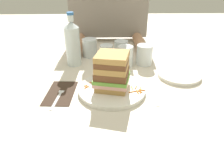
{
  "coord_description": "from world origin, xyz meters",
  "views": [
    {
      "loc": [
        -0.0,
        -0.69,
        0.42
      ],
      "look_at": [
        0.02,
        0.02,
        0.06
      ],
      "focal_mm": 33.28,
      "sensor_mm": 36.0,
      "label": 1
    }
  ],
  "objects_px": {
    "empty_tumbler_2": "(90,48)",
    "side_plate": "(179,75)",
    "knife": "(155,91)",
    "sandwich": "(112,72)",
    "empty_tumbler_3": "(121,49)",
    "napkin_dark": "(61,93)",
    "juice_glass": "(126,58)",
    "empty_tumbler_0": "(107,54)",
    "empty_tumbler_1": "(145,55)",
    "main_plate": "(112,89)",
    "water_bottle": "(73,43)",
    "fork": "(59,95)"
  },
  "relations": [
    {
      "from": "empty_tumbler_1",
      "to": "empty_tumbler_3",
      "type": "relative_size",
      "value": 1.11
    },
    {
      "from": "main_plate",
      "to": "empty_tumbler_1",
      "type": "bearing_deg",
      "value": 56.57
    },
    {
      "from": "sandwich",
      "to": "side_plate",
      "type": "relative_size",
      "value": 0.8
    },
    {
      "from": "knife",
      "to": "water_bottle",
      "type": "xyz_separation_m",
      "value": [
        -0.34,
        0.26,
        0.11
      ]
    },
    {
      "from": "knife",
      "to": "water_bottle",
      "type": "height_order",
      "value": "water_bottle"
    },
    {
      "from": "main_plate",
      "to": "juice_glass",
      "type": "xyz_separation_m",
      "value": [
        0.07,
        0.23,
        0.04
      ]
    },
    {
      "from": "empty_tumbler_2",
      "to": "empty_tumbler_3",
      "type": "distance_m",
      "value": 0.16
    },
    {
      "from": "empty_tumbler_2",
      "to": "knife",
      "type": "bearing_deg",
      "value": -53.79
    },
    {
      "from": "main_plate",
      "to": "napkin_dark",
      "type": "distance_m",
      "value": 0.19
    },
    {
      "from": "main_plate",
      "to": "knife",
      "type": "height_order",
      "value": "main_plate"
    },
    {
      "from": "juice_glass",
      "to": "side_plate",
      "type": "height_order",
      "value": "juice_glass"
    },
    {
      "from": "empty_tumbler_1",
      "to": "juice_glass",
      "type": "bearing_deg",
      "value": -167.88
    },
    {
      "from": "empty_tumbler_0",
      "to": "fork",
      "type": "bearing_deg",
      "value": -120.5
    },
    {
      "from": "main_plate",
      "to": "napkin_dark",
      "type": "bearing_deg",
      "value": -177.53
    },
    {
      "from": "napkin_dark",
      "to": "knife",
      "type": "xyz_separation_m",
      "value": [
        0.36,
        -0.0,
        0.0
      ]
    },
    {
      "from": "empty_tumbler_2",
      "to": "napkin_dark",
      "type": "bearing_deg",
      "value": -103.41
    },
    {
      "from": "water_bottle",
      "to": "fork",
      "type": "bearing_deg",
      "value": -94.15
    },
    {
      "from": "empty_tumbler_3",
      "to": "side_plate",
      "type": "distance_m",
      "value": 0.33
    },
    {
      "from": "knife",
      "to": "water_bottle",
      "type": "bearing_deg",
      "value": 142.22
    },
    {
      "from": "sandwich",
      "to": "side_plate",
      "type": "height_order",
      "value": "sandwich"
    },
    {
      "from": "sandwich",
      "to": "empty_tumbler_3",
      "type": "distance_m",
      "value": 0.35
    },
    {
      "from": "water_bottle",
      "to": "side_plate",
      "type": "height_order",
      "value": "water_bottle"
    },
    {
      "from": "empty_tumbler_2",
      "to": "main_plate",
      "type": "bearing_deg",
      "value": -73.46
    },
    {
      "from": "knife",
      "to": "empty_tumbler_1",
      "type": "xyz_separation_m",
      "value": [
        -0.0,
        0.26,
        0.05
      ]
    },
    {
      "from": "fork",
      "to": "knife",
      "type": "relative_size",
      "value": 0.83
    },
    {
      "from": "empty_tumbler_1",
      "to": "empty_tumbler_2",
      "type": "height_order",
      "value": "empty_tumbler_1"
    },
    {
      "from": "knife",
      "to": "empty_tumbler_3",
      "type": "relative_size",
      "value": 2.32
    },
    {
      "from": "napkin_dark",
      "to": "juice_glass",
      "type": "xyz_separation_m",
      "value": [
        0.26,
        0.24,
        0.04
      ]
    },
    {
      "from": "napkin_dark",
      "to": "knife",
      "type": "height_order",
      "value": "same"
    },
    {
      "from": "fork",
      "to": "empty_tumbler_0",
      "type": "distance_m",
      "value": 0.35
    },
    {
      "from": "empty_tumbler_1",
      "to": "main_plate",
      "type": "bearing_deg",
      "value": -123.43
    },
    {
      "from": "fork",
      "to": "knife",
      "type": "bearing_deg",
      "value": 3.12
    },
    {
      "from": "water_bottle",
      "to": "side_plate",
      "type": "xyz_separation_m",
      "value": [
        0.47,
        -0.14,
        -0.1
      ]
    },
    {
      "from": "empty_tumbler_0",
      "to": "side_plate",
      "type": "distance_m",
      "value": 0.35
    },
    {
      "from": "sandwich",
      "to": "empty_tumbler_2",
      "type": "xyz_separation_m",
      "value": [
        -0.11,
        0.36,
        -0.04
      ]
    },
    {
      "from": "empty_tumbler_2",
      "to": "side_plate",
      "type": "distance_m",
      "value": 0.47
    },
    {
      "from": "empty_tumbler_0",
      "to": "empty_tumbler_3",
      "type": "relative_size",
      "value": 1.04
    },
    {
      "from": "main_plate",
      "to": "water_bottle",
      "type": "relative_size",
      "value": 1.03
    },
    {
      "from": "empty_tumbler_1",
      "to": "side_plate",
      "type": "distance_m",
      "value": 0.19
    },
    {
      "from": "sandwich",
      "to": "empty_tumbler_0",
      "type": "distance_m",
      "value": 0.27
    },
    {
      "from": "sandwich",
      "to": "empty_tumbler_3",
      "type": "bearing_deg",
      "value": 80.53
    },
    {
      "from": "empty_tumbler_1",
      "to": "empty_tumbler_3",
      "type": "distance_m",
      "value": 0.15
    },
    {
      "from": "empty_tumbler_3",
      "to": "empty_tumbler_1",
      "type": "bearing_deg",
      "value": -43.31
    },
    {
      "from": "napkin_dark",
      "to": "fork",
      "type": "bearing_deg",
      "value": -96.31
    },
    {
      "from": "knife",
      "to": "empty_tumbler_0",
      "type": "xyz_separation_m",
      "value": [
        -0.18,
        0.28,
        0.04
      ]
    },
    {
      "from": "knife",
      "to": "empty_tumbler_0",
      "type": "distance_m",
      "value": 0.34
    },
    {
      "from": "knife",
      "to": "empty_tumbler_2",
      "type": "height_order",
      "value": "empty_tumbler_2"
    },
    {
      "from": "sandwich",
      "to": "knife",
      "type": "relative_size",
      "value": 0.73
    },
    {
      "from": "water_bottle",
      "to": "empty_tumbler_0",
      "type": "xyz_separation_m",
      "value": [
        0.16,
        0.02,
        -0.06
      ]
    },
    {
      "from": "empty_tumbler_0",
      "to": "empty_tumbler_2",
      "type": "relative_size",
      "value": 0.96
    }
  ]
}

